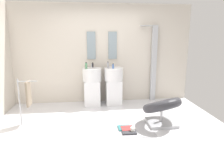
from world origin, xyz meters
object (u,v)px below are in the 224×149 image
at_px(pedestal_sink_right, 114,85).
at_px(magazine_charcoal, 129,132).
at_px(soap_bottle_blue, 113,66).
at_px(magazine_red, 127,129).
at_px(magazine_teal, 124,128).
at_px(lounge_chair, 162,108).
at_px(towel_rack, 27,95).
at_px(coffee_mug, 133,130).
at_px(soap_bottle_green, 86,66).
at_px(soap_bottle_grey, 108,65).
at_px(soap_bottle_black, 93,65).
at_px(pedestal_sink_left, 92,85).
at_px(shower_column, 153,62).

distance_m(pedestal_sink_right, magazine_charcoal, 1.67).
xyz_separation_m(magazine_charcoal, soap_bottle_blue, (-0.13, 1.46, 1.00)).
height_order(magazine_red, magazine_teal, magazine_red).
distance_m(lounge_chair, towel_rack, 2.70).
relative_size(coffee_mug, soap_bottle_green, 0.57).
bearing_deg(soap_bottle_grey, soap_bottle_blue, -35.36).
bearing_deg(soap_bottle_black, towel_rack, -138.37).
relative_size(magazine_charcoal, soap_bottle_black, 2.07).
height_order(towel_rack, coffee_mug, towel_rack).
bearing_deg(magazine_charcoal, lounge_chair, 25.30).
distance_m(pedestal_sink_right, soap_bottle_blue, 0.52).
bearing_deg(coffee_mug, pedestal_sink_left, 114.80).
bearing_deg(pedestal_sink_right, towel_rack, -151.39).
xyz_separation_m(shower_column, coffee_mug, (-0.94, -1.78, -1.02)).
distance_m(soap_bottle_black, soap_bottle_grey, 0.43).
height_order(pedestal_sink_right, soap_bottle_green, soap_bottle_green).
bearing_deg(magazine_teal, towel_rack, 166.02).
height_order(magazine_red, soap_bottle_blue, soap_bottle_blue).
bearing_deg(pedestal_sink_left, soap_bottle_grey, -5.74).
xyz_separation_m(lounge_chair, magazine_charcoal, (-0.72, -0.31, -0.33)).
bearing_deg(soap_bottle_blue, soap_bottle_grey, 144.64).
relative_size(towel_rack, magazine_charcoal, 3.64).
height_order(magazine_teal, soap_bottle_black, soap_bottle_black).
relative_size(magazine_charcoal, magazine_red, 1.14).
distance_m(lounge_chair, magazine_charcoal, 0.85).
distance_m(coffee_mug, soap_bottle_blue, 1.75).
distance_m(pedestal_sink_right, towel_rack, 2.10).
bearing_deg(magazine_red, lounge_chair, 11.05).
height_order(pedestal_sink_left, magazine_teal, pedestal_sink_left).
height_order(pedestal_sink_right, soap_bottle_black, soap_bottle_black).
xyz_separation_m(magazine_red, soap_bottle_grey, (-0.24, 1.42, 1.02)).
bearing_deg(magazine_red, soap_bottle_green, 116.39).
relative_size(magazine_charcoal, coffee_mug, 2.82).
relative_size(pedestal_sink_left, magazine_charcoal, 4.10).
bearing_deg(soap_bottle_grey, coffee_mug, -78.22).
bearing_deg(magazine_red, pedestal_sink_right, 90.64).
height_order(lounge_chair, magazine_teal, lounge_chair).
xyz_separation_m(pedestal_sink_right, magazine_red, (0.09, -1.47, -0.50)).
bearing_deg(soap_bottle_blue, magazine_charcoal, -84.98).
xyz_separation_m(coffee_mug, soap_bottle_grey, (-0.32, 1.53, 0.99)).
relative_size(lounge_chair, coffee_mug, 11.35).
distance_m(magazine_teal, soap_bottle_grey, 1.72).
relative_size(pedestal_sink_left, soap_bottle_green, 6.55).
distance_m(magazine_charcoal, soap_bottle_black, 2.11).
distance_m(pedestal_sink_right, soap_bottle_green, 0.87).
xyz_separation_m(magazine_charcoal, soap_bottle_black, (-0.63, 1.75, 1.00)).
height_order(pedestal_sink_right, towel_rack, pedestal_sink_right).
height_order(magazine_charcoal, soap_bottle_green, soap_bottle_green).
distance_m(coffee_mug, soap_bottle_grey, 1.85).
bearing_deg(soap_bottle_black, coffee_mug, -68.03).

